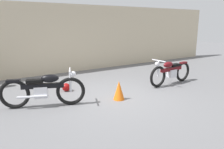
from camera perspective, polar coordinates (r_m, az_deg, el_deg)
ground_plane at (r=6.58m, az=0.60°, el=-5.83°), size 40.00×40.00×0.00m
building_wall at (r=9.90m, az=-12.56°, el=9.03°), size 18.00×0.30×2.95m
helmet at (r=7.23m, az=-11.84°, el=-3.26°), size 0.26×0.26×0.26m
traffic_cone at (r=6.28m, az=1.82°, el=-4.14°), size 0.32×0.32×0.55m
motorcycle_black at (r=5.97m, az=-17.34°, el=-3.74°), size 2.05×1.01×0.97m
motorcycle_maroon at (r=8.10m, az=15.04°, el=0.69°), size 2.10×0.59×0.94m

